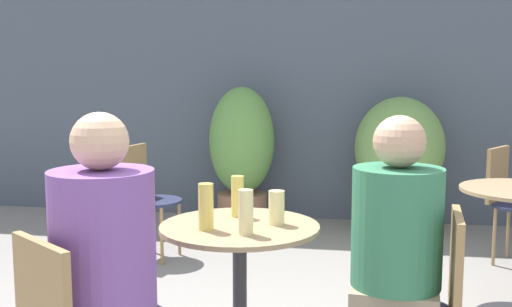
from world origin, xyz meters
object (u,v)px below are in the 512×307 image
object	(u,v)px
beer_glass_1	(246,212)
beer_glass_2	(276,208)
bistro_chair_5	(509,194)
potted_plant_0	(242,151)
bistro_chair_2	(144,190)
beer_glass_0	(206,207)
bistro_chair_1	(429,297)
seated_person_1	(393,243)
cafe_table_near	(240,279)
potted_plant_1	(399,156)
seated_person_0	(107,261)
beer_glass_3	(238,196)

from	to	relation	value
beer_glass_1	beer_glass_2	size ratio (longest dim) A/B	1.25
bistro_chair_5	potted_plant_0	bearing A→B (deg)	103.41
bistro_chair_2	beer_glass_0	size ratio (longest dim) A/B	4.51
bistro_chair_1	seated_person_1	size ratio (longest dim) A/B	0.70
cafe_table_near	beer_glass_0	distance (m)	0.36
bistro_chair_1	beer_glass_2	xyz separation A→B (m)	(-0.62, 0.11, 0.31)
seated_person_1	beer_glass_0	bearing A→B (deg)	-81.35
beer_glass_1	potted_plant_1	bearing A→B (deg)	75.87
seated_person_0	seated_person_1	size ratio (longest dim) A/B	1.02
beer_glass_2	beer_glass_3	bearing A→B (deg)	149.31
bistro_chair_5	potted_plant_1	distance (m)	1.09
beer_glass_0	cafe_table_near	bearing A→B (deg)	40.63
seated_person_1	potted_plant_0	size ratio (longest dim) A/B	0.96
seated_person_1	potted_plant_1	distance (m)	3.01
beer_glass_1	potted_plant_1	distance (m)	3.19
seated_person_0	beer_glass_1	bearing A→B (deg)	-103.38
seated_person_0	potted_plant_1	distance (m)	3.65
beer_glass_1	bistro_chair_1	bearing A→B (deg)	5.81
bistro_chair_1	bistro_chair_5	size ratio (longest dim) A/B	1.00
beer_glass_2	bistro_chair_2	bearing A→B (deg)	124.89
beer_glass_1	potted_plant_0	world-z (taller)	potted_plant_0
bistro_chair_1	potted_plant_1	bearing A→B (deg)	-175.82
beer_glass_3	potted_plant_1	bearing A→B (deg)	72.68
cafe_table_near	bistro_chair_1	distance (m)	0.77
beer_glass_0	bistro_chair_2	bearing A→B (deg)	117.05
beer_glass_0	beer_glass_1	world-z (taller)	beer_glass_0
cafe_table_near	beer_glass_2	world-z (taller)	beer_glass_2
seated_person_0	beer_glass_2	xyz separation A→B (m)	(0.51, 0.55, 0.09)
beer_glass_0	seated_person_0	bearing A→B (deg)	-120.90
beer_glass_1	potted_plant_0	size ratio (longest dim) A/B	0.14
bistro_chair_2	potted_plant_1	bearing A→B (deg)	-49.18
cafe_table_near	beer_glass_3	world-z (taller)	beer_glass_3
beer_glass_3	potted_plant_0	size ratio (longest dim) A/B	0.14
cafe_table_near	bistro_chair_5	distance (m)	2.68
bistro_chair_5	potted_plant_0	distance (m)	2.29
bistro_chair_2	beer_glass_2	xyz separation A→B (m)	(1.26, -1.81, 0.31)
potted_plant_0	bistro_chair_2	bearing A→B (deg)	-116.42
potted_plant_1	bistro_chair_5	bearing A→B (deg)	-46.19
seated_person_0	beer_glass_2	world-z (taller)	seated_person_0
potted_plant_1	beer_glass_3	bearing A→B (deg)	-107.32
beer_glass_2	beer_glass_3	xyz separation A→B (m)	(-0.19, 0.11, 0.02)
seated_person_0	seated_person_1	world-z (taller)	seated_person_0
beer_glass_3	seated_person_1	bearing A→B (deg)	-17.50
bistro_chair_1	beer_glass_2	distance (m)	0.70
bistro_chair_5	beer_glass_0	bearing A→B (deg)	176.35
beer_glass_3	bistro_chair_1	bearing A→B (deg)	-15.41
beer_glass_1	beer_glass_3	world-z (taller)	beer_glass_3
bistro_chair_1	bistro_chair_5	bearing A→B (deg)	165.56
beer_glass_2	seated_person_1	bearing A→B (deg)	-11.52
bistro_chair_1	seated_person_0	bearing A→B (deg)	-63.44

